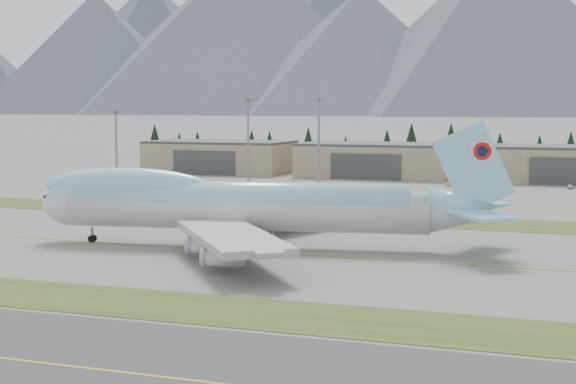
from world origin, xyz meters
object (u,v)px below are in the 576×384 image
at_px(boeing_747_freighter, 241,205).
at_px(service_vehicle_c, 570,189).
at_px(hangar_center, 376,160).
at_px(hangar_right, 571,164).
at_px(service_vehicle_a, 291,184).
at_px(hangar_left, 220,157).
at_px(service_vehicle_b, 453,187).

height_order(boeing_747_freighter, service_vehicle_c, boeing_747_freighter).
bearing_deg(service_vehicle_c, hangar_center, 151.85).
relative_size(hangar_right, service_vehicle_a, 14.50).
height_order(hangar_left, hangar_center, same).
bearing_deg(service_vehicle_b, service_vehicle_a, 106.02).
xyz_separation_m(hangar_left, service_vehicle_c, (115.79, -23.08, -5.39)).
bearing_deg(hangar_center, boeing_747_freighter, -84.28).
bearing_deg(service_vehicle_c, hangar_left, 161.37).
distance_m(hangar_right, service_vehicle_c, 23.71).
relative_size(hangar_left, hangar_center, 1.00).
xyz_separation_m(service_vehicle_a, service_vehicle_c, (77.94, 10.36, 0.00)).
bearing_deg(hangar_left, service_vehicle_a, -41.46).
height_order(hangar_center, hangar_right, same).
distance_m(hangar_center, hangar_right, 60.00).
height_order(hangar_right, service_vehicle_b, hangar_right).
xyz_separation_m(hangar_right, service_vehicle_c, (0.79, -23.08, -5.39)).
bearing_deg(hangar_center, hangar_right, 0.00).
bearing_deg(service_vehicle_a, hangar_right, 32.98).
xyz_separation_m(hangar_left, service_vehicle_b, (84.37, -27.18, -5.39)).
distance_m(hangar_center, service_vehicle_b, 40.38).
distance_m(hangar_center, service_vehicle_a, 37.96).
bearing_deg(service_vehicle_c, service_vehicle_b, -179.91).
relative_size(boeing_747_freighter, hangar_left, 1.64).
bearing_deg(service_vehicle_a, service_vehicle_c, 17.12).
distance_m(hangar_center, service_vehicle_c, 65.24).
height_order(hangar_center, service_vehicle_a, hangar_center).
bearing_deg(service_vehicle_c, boeing_747_freighter, -118.00).
distance_m(service_vehicle_b, service_vehicle_c, 31.69).
bearing_deg(service_vehicle_c, hangar_right, 84.59).
relative_size(service_vehicle_b, service_vehicle_c, 1.00).
xyz_separation_m(boeing_747_freighter, hangar_right, (45.40, 145.72, -1.41)).
distance_m(hangar_right, service_vehicle_a, 84.26).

